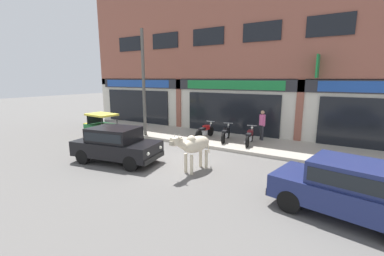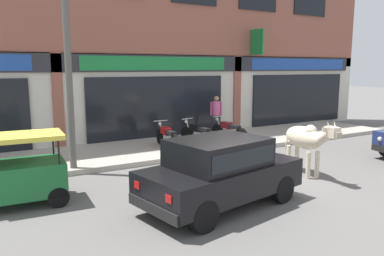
{
  "view_description": "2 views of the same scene",
  "coord_description": "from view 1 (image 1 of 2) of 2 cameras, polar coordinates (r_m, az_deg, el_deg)",
  "views": [
    {
      "loc": [
        6.05,
        -8.69,
        3.44
      ],
      "look_at": [
        0.08,
        1.0,
        1.22
      ],
      "focal_mm": 24.0,
      "sensor_mm": 36.0,
      "label": 1
    },
    {
      "loc": [
        -6.3,
        -7.83,
        2.9
      ],
      "look_at": [
        -1.17,
        1.0,
        1.24
      ],
      "focal_mm": 35.0,
      "sensor_mm": 36.0,
      "label": 2
    }
  ],
  "objects": [
    {
      "name": "ground_plane",
      "position": [
        11.13,
        -3.06,
        -7.0
      ],
      "size": [
        90.0,
        90.0,
        0.0
      ],
      "primitive_type": "plane",
      "color": "#605E5B"
    },
    {
      "name": "sidewalk",
      "position": [
        14.38,
        5.87,
        -2.56
      ],
      "size": [
        19.0,
        3.45,
        0.15
      ],
      "primitive_type": "cube",
      "color": "#A8A093",
      "rests_on": "ground"
    },
    {
      "name": "shop_building",
      "position": [
        15.85,
        9.47,
        15.46
      ],
      "size": [
        23.0,
        1.4,
        9.82
      ],
      "color": "#8E5142",
      "rests_on": "ground"
    },
    {
      "name": "cow",
      "position": [
        9.5,
        0.58,
        -3.83
      ],
      "size": [
        0.76,
        2.14,
        1.61
      ],
      "color": "beige",
      "rests_on": "ground"
    },
    {
      "name": "car_0",
      "position": [
        11.04,
        -16.55,
        -3.2
      ],
      "size": [
        3.8,
        2.2,
        1.46
      ],
      "color": "black",
      "rests_on": "ground"
    },
    {
      "name": "car_1",
      "position": [
        7.53,
        31.7,
        -11.09
      ],
      "size": [
        3.8,
        2.21,
        1.46
      ],
      "color": "black",
      "rests_on": "ground"
    },
    {
      "name": "auto_rickshaw",
      "position": [
        15.2,
        -19.54,
        -0.17
      ],
      "size": [
        2.03,
        1.26,
        1.52
      ],
      "color": "black",
      "rests_on": "ground"
    },
    {
      "name": "motorcycle_0",
      "position": [
        14.28,
        2.88,
        -0.71
      ],
      "size": [
        0.52,
        1.81,
        0.88
      ],
      "color": "black",
      "rests_on": "sidewalk"
    },
    {
      "name": "motorcycle_1",
      "position": [
        13.74,
        7.51,
        -1.26
      ],
      "size": [
        0.63,
        1.79,
        0.88
      ],
      "color": "black",
      "rests_on": "sidewalk"
    },
    {
      "name": "motorcycle_2",
      "position": [
        13.23,
        12.68,
        -1.92
      ],
      "size": [
        0.56,
        1.8,
        0.88
      ],
      "color": "black",
      "rests_on": "sidewalk"
    },
    {
      "name": "pedestrian",
      "position": [
        14.2,
        15.33,
        1.3
      ],
      "size": [
        0.37,
        0.38,
        1.6
      ],
      "color": "#2D2D33",
      "rests_on": "sidewalk"
    },
    {
      "name": "utility_pole",
      "position": [
        15.11,
        -10.7,
        9.7
      ],
      "size": [
        0.18,
        0.18,
        5.97
      ],
      "primitive_type": "cylinder",
      "color": "#595651",
      "rests_on": "sidewalk"
    }
  ]
}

